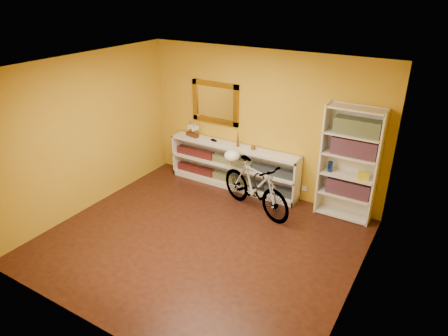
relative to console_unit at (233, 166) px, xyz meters
The scene contains 24 objects.
floor 1.92m from the console_unit, 75.48° to the right, with size 4.50×4.00×0.01m, color black.
ceiling 2.88m from the console_unit, 75.48° to the right, with size 4.50×4.00×0.01m, color silver.
back_wall 1.01m from the console_unit, 22.01° to the left, with size 4.50×0.01×2.60m, color gold.
left_wall 2.69m from the console_unit, 134.52° to the right, with size 0.01×4.00×2.60m, color gold.
right_wall 3.39m from the console_unit, 33.67° to the right, with size 0.01×4.00×2.60m, color gold.
gilt_mirror 1.23m from the console_unit, 162.64° to the left, with size 0.98×0.06×0.78m, color #876218.
wall_socket 1.39m from the console_unit, ahead, with size 0.09×0.01×0.09m, color silver.
console_unit is the anchor object (origin of this frame).
cd_row_lower 0.26m from the console_unit, 90.00° to the right, with size 2.50×0.13×0.14m, color black.
cd_row_upper 0.11m from the console_unit, 90.00° to the right, with size 2.50×0.13×0.14m, color navy.
model_ship 1.09m from the console_unit, behind, with size 0.28×0.10×0.33m, color #3C1E11, non-canonical shape.
toy_car 0.60m from the console_unit, behind, with size 0.00×0.00×0.00m, color black.
bronze_ornament 0.60m from the console_unit, ahead, with size 0.06×0.06×0.33m, color brown.
decorative_orb 0.62m from the console_unit, ahead, with size 0.09×0.09×0.09m, color brown.
bookcase 2.17m from the console_unit, ahead, with size 0.90×0.30×1.90m, color silver, non-canonical shape.
book_row_a 2.16m from the console_unit, ahead, with size 0.70×0.22×0.26m, color maroon.
book_row_b 2.31m from the console_unit, ahead, with size 0.70×0.22×0.28m, color maroon.
book_row_c 2.45m from the console_unit, ahead, with size 0.70×0.22×0.25m, color navy.
travel_mug 1.87m from the console_unit, ahead, with size 0.08×0.08×0.18m, color navy.
red_tin 2.22m from the console_unit, ahead, with size 0.15×0.15×0.19m, color maroon.
yellow_bag 2.39m from the console_unit, ahead, with size 0.16×0.11×0.13m, color yellow.
bicycle 0.97m from the console_unit, 37.65° to the right, with size 1.59×0.41×0.94m, color silver.
helmet 0.59m from the console_unit, 63.19° to the right, with size 0.28×0.26×0.21m, color white.
u_lock 1.07m from the console_unit, 36.10° to the right, with size 0.22×0.22×0.02m, color black.
Camera 1 is at (2.92, -4.17, 3.61)m, focal length 32.22 mm.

